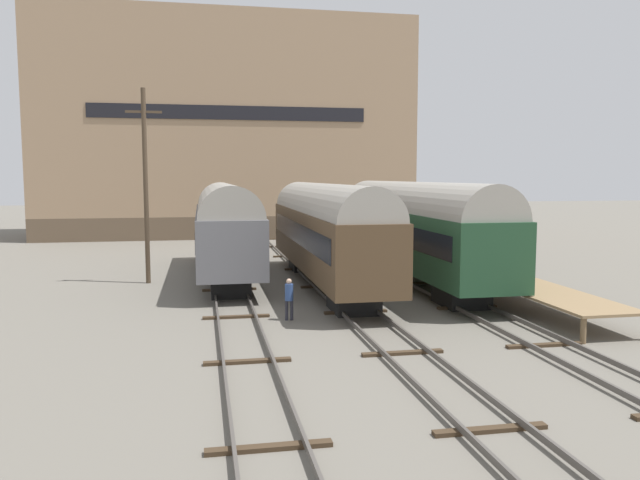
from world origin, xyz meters
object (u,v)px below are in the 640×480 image
train_car_grey (225,225)px  utility_pole (146,184)px  bench (480,258)px  person_worker (289,295)px  train_car_green (414,225)px  train_car_brown (326,228)px

train_car_grey → utility_pole: (-4.03, -1.21, 2.25)m
utility_pole → bench: bearing=-13.7°
train_car_grey → person_worker: 11.24m
bench → train_car_green: bearing=146.9°
bench → person_worker: 11.92m
train_car_brown → utility_pole: utility_pole is taller
train_car_green → train_car_grey: train_car_green is taller
train_car_grey → utility_pole: size_ratio=1.63×
train_car_brown → person_worker: bearing=-112.0°
train_car_brown → utility_pole: (-8.84, 2.72, 2.19)m
train_car_green → utility_pole: utility_pole is taller
train_car_grey → bench: (12.47, -5.23, -1.44)m
person_worker → train_car_green: bearing=44.6°
utility_pole → train_car_green: bearing=-9.0°
person_worker → utility_pole: (-6.02, 9.69, 4.17)m
train_car_brown → person_worker: (-2.82, -6.97, -1.98)m
train_car_green → person_worker: size_ratio=11.71×
bench → train_car_brown: bearing=170.3°
train_car_grey → bench: bearing=-22.8°
train_car_grey → person_worker: bearing=-79.7°
bench → person_worker: size_ratio=0.86×
bench → person_worker: bench is taller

